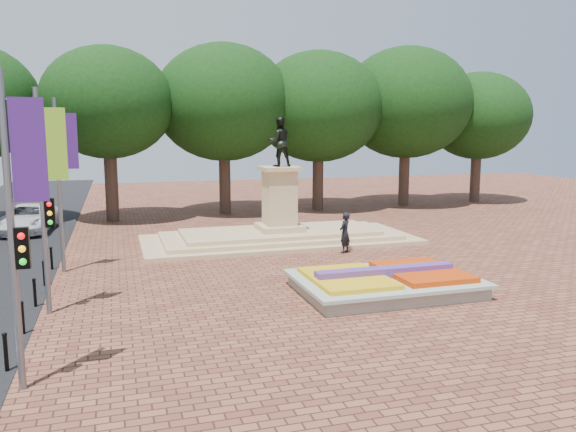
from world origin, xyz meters
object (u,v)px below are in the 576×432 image
object	(u,v)px
pedestrian	(345,233)
monument	(280,225)
van	(28,218)
flower_bed	(386,282)

from	to	relation	value
pedestrian	monument	bearing A→B (deg)	-99.28
monument	van	world-z (taller)	monument
van	pedestrian	distance (m)	18.31
pedestrian	flower_bed	bearing A→B (deg)	38.78
monument	van	size ratio (longest dim) A/B	2.48
flower_bed	van	distance (m)	21.90
van	pedestrian	world-z (taller)	pedestrian
monument	van	bearing A→B (deg)	151.89
van	pedestrian	size ratio (longest dim) A/B	2.93
flower_bed	van	size ratio (longest dim) A/B	1.12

